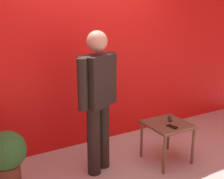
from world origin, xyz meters
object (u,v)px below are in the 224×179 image
Objects in this scene: cell_phone at (172,127)px; potted_plant at (7,155)px; standing_person at (98,96)px; side_table at (167,129)px; tv_remote at (170,119)px.

potted_plant is (-1.92, 0.53, -0.13)m from cell_phone.
potted_plant reaches higher than cell_phone.
standing_person is 2.54× the size of potted_plant.
side_table is (0.89, -0.25, -0.52)m from standing_person.
tv_remote reaches higher than side_table.
tv_remote is at bearing -8.86° from potted_plant.
potted_plant is at bearing 156.14° from cell_phone.
cell_phone reaches higher than side_table.
standing_person is 1.21m from potted_plant.
cell_phone is at bearing -15.43° from potted_plant.
standing_person is 1.06m from side_table.
standing_person is 12.11× the size of cell_phone.
potted_plant reaches higher than side_table.
standing_person is at bearing -8.71° from potted_plant.
side_table is 0.15m from cell_phone.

